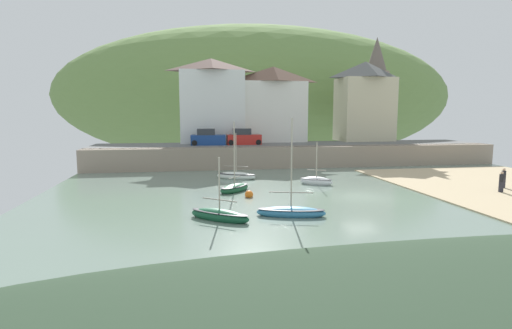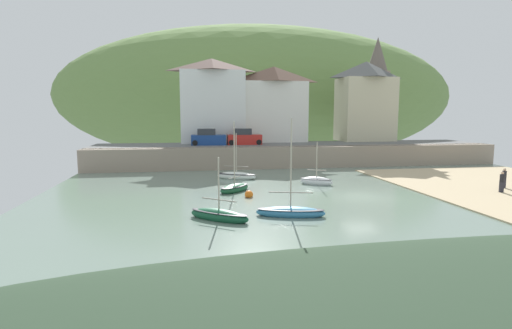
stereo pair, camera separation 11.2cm
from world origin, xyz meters
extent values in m
cube|color=slate|center=(0.00, 0.00, -0.03)|extent=(48.00, 40.00, 0.06)
cube|color=tan|center=(14.00, 2.00, 0.05)|extent=(18.00, 22.00, 0.10)
cube|color=gray|center=(0.00, 17.00, 1.20)|extent=(48.00, 2.40, 2.40)
cube|color=#606060|center=(0.00, 20.70, 2.35)|extent=(48.00, 9.00, 0.10)
ellipsoid|color=#698C48|center=(2.03, 55.20, 9.61)|extent=(80.00, 44.00, 27.45)
cube|color=white|center=(-9.60, 25.20, 6.95)|extent=(8.04, 5.28, 9.10)
pyramid|color=brown|center=(-9.60, 25.20, 12.31)|extent=(8.34, 5.58, 1.62)
cube|color=silver|center=(-1.44, 25.20, 6.33)|extent=(8.35, 4.13, 7.87)
pyramid|color=brown|center=(-1.44, 25.20, 11.26)|extent=(8.65, 4.43, 1.99)
cube|color=beige|center=(11.40, 25.20, 6.67)|extent=(7.09, 5.25, 8.53)
pyramid|color=#4D504F|center=(11.40, 25.20, 12.05)|extent=(7.39, 5.55, 2.23)
cube|color=gray|center=(14.87, 29.20, 7.35)|extent=(2.80, 2.80, 9.89)
cone|color=#665B51|center=(14.87, 29.20, 14.75)|extent=(3.00, 3.00, 4.92)
ellipsoid|color=white|center=(-8.25, 9.87, 0.23)|extent=(4.04, 2.96, 0.83)
ellipsoid|color=black|center=(-8.25, 9.87, 0.46)|extent=(3.96, 2.90, 0.12)
cylinder|color=#B2A893|center=(-8.25, 9.87, 2.48)|extent=(0.09, 0.09, 3.66)
cylinder|color=gray|center=(-8.25, 9.87, 1.17)|extent=(2.20, 1.18, 0.07)
ellipsoid|color=teal|center=(-6.63, -4.72, 0.21)|extent=(4.33, 2.24, 0.76)
ellipsoid|color=black|center=(-6.63, -4.72, 0.42)|extent=(4.25, 2.20, 0.12)
cylinder|color=#B2A893|center=(-6.63, -4.72, 3.24)|extent=(0.09, 0.09, 5.30)
cylinder|color=gray|center=(-6.63, -4.72, 1.45)|extent=(2.58, 0.76, 0.07)
ellipsoid|color=#1A5532|center=(-9.11, 3.61, 0.22)|extent=(3.14, 3.23, 0.78)
ellipsoid|color=black|center=(-9.11, 3.61, 0.43)|extent=(3.08, 3.17, 0.12)
cylinder|color=#B2A893|center=(-9.11, 3.61, 3.07)|extent=(0.09, 0.09, 4.92)
cylinder|color=gray|center=(-9.11, 3.61, 1.11)|extent=(1.10, 1.17, 0.07)
ellipsoid|color=white|center=(-1.71, 5.59, 0.24)|extent=(2.93, 2.30, 0.89)
ellipsoid|color=black|center=(-1.71, 5.59, 0.49)|extent=(2.87, 2.25, 0.12)
cylinder|color=#B2A893|center=(-1.71, 5.59, 2.19)|extent=(0.09, 0.09, 3.00)
cylinder|color=gray|center=(-1.71, 5.59, 1.26)|extent=(1.45, 0.92, 0.07)
ellipsoid|color=#155032|center=(-10.94, -4.89, 0.23)|extent=(3.76, 3.27, 0.84)
ellipsoid|color=black|center=(-10.94, -4.89, 0.46)|extent=(3.68, 3.21, 0.12)
cylinder|color=#B2A893|center=(-10.94, -4.89, 2.16)|extent=(0.09, 0.09, 3.02)
cylinder|color=gray|center=(-10.94, -4.89, 1.19)|extent=(1.89, 1.50, 0.07)
cube|color=navy|center=(-10.31, 20.70, 3.00)|extent=(4.18, 1.90, 1.20)
cube|color=#282D33|center=(-10.56, 20.70, 3.95)|extent=(2.17, 1.60, 0.80)
cylinder|color=black|center=(-8.66, 21.50, 2.72)|extent=(0.64, 0.22, 0.64)
cylinder|color=black|center=(-8.66, 19.90, 2.72)|extent=(0.64, 0.22, 0.64)
cylinder|color=black|center=(-11.96, 21.50, 2.72)|extent=(0.64, 0.22, 0.64)
cylinder|color=black|center=(-11.96, 19.90, 2.72)|extent=(0.64, 0.22, 0.64)
cube|color=red|center=(-6.01, 20.70, 3.00)|extent=(4.11, 1.72, 1.20)
cube|color=#282D33|center=(-6.26, 20.70, 3.95)|extent=(2.11, 1.51, 0.80)
cylinder|color=black|center=(-4.36, 21.50, 2.72)|extent=(0.64, 0.22, 0.64)
cylinder|color=black|center=(-4.36, 19.90, 2.72)|extent=(0.64, 0.22, 0.64)
cylinder|color=black|center=(-7.66, 21.50, 2.72)|extent=(0.64, 0.22, 0.64)
cylinder|color=black|center=(-7.66, 19.90, 2.72)|extent=(0.64, 0.22, 0.64)
cube|color=#282833|center=(12.76, 1.05, 0.51)|extent=(0.28, 0.20, 0.82)
cylinder|color=black|center=(12.76, 1.05, 1.21)|extent=(0.34, 0.34, 0.58)
sphere|color=#D1A889|center=(12.76, 1.05, 1.61)|extent=(0.22, 0.22, 0.22)
cube|color=#282833|center=(11.16, -0.60, 0.51)|extent=(0.28, 0.20, 0.82)
cylinder|color=black|center=(11.16, -0.60, 1.21)|extent=(0.34, 0.34, 0.58)
sphere|color=#D1A889|center=(11.16, -0.60, 1.61)|extent=(0.22, 0.22, 0.22)
sphere|color=orange|center=(-8.30, 1.20, 0.19)|extent=(0.62, 0.62, 0.62)
camera|label=1|loc=(-12.64, -27.86, 6.15)|focal=28.40mm
camera|label=2|loc=(-12.52, -27.88, 6.15)|focal=28.40mm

